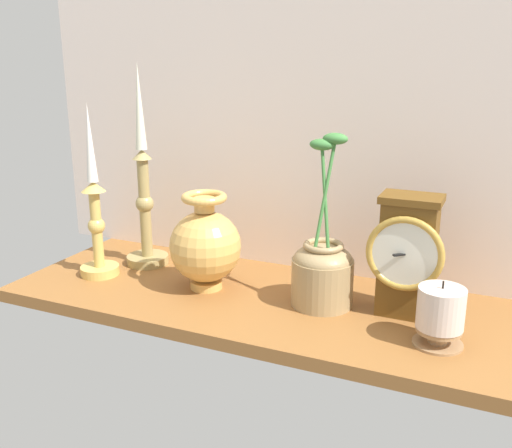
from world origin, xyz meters
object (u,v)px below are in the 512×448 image
(mantel_clock, at_px, (407,255))
(brass_vase_bulbous, at_px, (205,245))
(candlestick_tall_center, at_px, (96,219))
(pillar_candle_front, at_px, (440,315))
(brass_vase_jar, at_px, (323,269))
(candlestick_tall_left, at_px, (144,200))

(mantel_clock, bearing_deg, brass_vase_bulbous, -174.50)
(mantel_clock, relative_size, candlestick_tall_center, 0.61)
(mantel_clock, distance_m, pillar_candle_front, 0.13)
(brass_vase_jar, bearing_deg, brass_vase_bulbous, -175.46)
(mantel_clock, distance_m, brass_vase_jar, 0.15)
(brass_vase_bulbous, bearing_deg, pillar_candle_front, -7.06)
(candlestick_tall_center, height_order, pillar_candle_front, candlestick_tall_center)
(pillar_candle_front, bearing_deg, mantel_clock, 127.88)
(candlestick_tall_left, xyz_separation_m, candlestick_tall_center, (-0.05, -0.10, -0.02))
(pillar_candle_front, bearing_deg, candlestick_tall_left, 168.79)
(mantel_clock, xyz_separation_m, candlestick_tall_center, (-0.61, -0.06, 0.01))
(candlestick_tall_left, bearing_deg, mantel_clock, -3.44)
(brass_vase_bulbous, bearing_deg, candlestick_tall_center, -173.67)
(candlestick_tall_center, bearing_deg, brass_vase_jar, 5.45)
(candlestick_tall_left, relative_size, brass_vase_bulbous, 2.24)
(pillar_candle_front, bearing_deg, brass_vase_bulbous, 172.94)
(candlestick_tall_left, bearing_deg, candlestick_tall_center, -118.94)
(brass_vase_bulbous, xyz_separation_m, brass_vase_jar, (0.23, 0.02, -0.02))
(mantel_clock, xyz_separation_m, pillar_candle_front, (0.07, -0.09, -0.06))
(candlestick_tall_left, height_order, candlestick_tall_center, candlestick_tall_left)
(brass_vase_jar, bearing_deg, mantel_clock, 7.02)
(candlestick_tall_left, distance_m, brass_vase_bulbous, 0.20)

